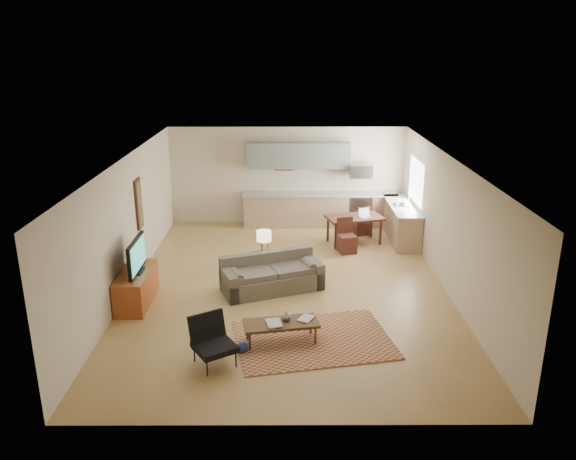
{
  "coord_description": "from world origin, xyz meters",
  "views": [
    {
      "loc": [
        -0.04,
        -10.77,
        4.82
      ],
      "look_at": [
        0.0,
        0.3,
        1.15
      ],
      "focal_mm": 35.0,
      "sensor_mm": 36.0,
      "label": 1
    }
  ],
  "objects_px": {
    "coffee_table": "(281,332)",
    "tv_credenza": "(137,287)",
    "armchair": "(214,342)",
    "console_table": "(264,267)",
    "sofa": "(272,274)",
    "dining_table": "(354,230)"
  },
  "relations": [
    {
      "from": "sofa",
      "to": "coffee_table",
      "type": "xyz_separation_m",
      "value": [
        0.2,
        -2.13,
        -0.18
      ]
    },
    {
      "from": "console_table",
      "to": "coffee_table",
      "type": "bearing_deg",
      "value": -100.56
    },
    {
      "from": "coffee_table",
      "to": "armchair",
      "type": "xyz_separation_m",
      "value": [
        -1.04,
        -0.7,
        0.2
      ]
    },
    {
      "from": "tv_credenza",
      "to": "dining_table",
      "type": "xyz_separation_m",
      "value": [
        4.64,
        3.5,
        0.02
      ]
    },
    {
      "from": "tv_credenza",
      "to": "dining_table",
      "type": "bearing_deg",
      "value": 37.03
    },
    {
      "from": "tv_credenza",
      "to": "console_table",
      "type": "distance_m",
      "value": 2.68
    },
    {
      "from": "coffee_table",
      "to": "console_table",
      "type": "xyz_separation_m",
      "value": [
        -0.38,
        2.62,
        0.13
      ]
    },
    {
      "from": "sofa",
      "to": "tv_credenza",
      "type": "height_order",
      "value": "sofa"
    },
    {
      "from": "dining_table",
      "to": "sofa",
      "type": "bearing_deg",
      "value": -139.35
    },
    {
      "from": "coffee_table",
      "to": "dining_table",
      "type": "distance_m",
      "value": 5.36
    },
    {
      "from": "coffee_table",
      "to": "tv_credenza",
      "type": "relative_size",
      "value": 0.89
    },
    {
      "from": "armchair",
      "to": "tv_credenza",
      "type": "bearing_deg",
      "value": 96.88
    },
    {
      "from": "sofa",
      "to": "coffee_table",
      "type": "distance_m",
      "value": 2.15
    },
    {
      "from": "tv_credenza",
      "to": "dining_table",
      "type": "relative_size",
      "value": 1.03
    },
    {
      "from": "console_table",
      "to": "sofa",
      "type": "bearing_deg",
      "value": -88.73
    },
    {
      "from": "armchair",
      "to": "tv_credenza",
      "type": "relative_size",
      "value": 0.55
    },
    {
      "from": "tv_credenza",
      "to": "sofa",
      "type": "bearing_deg",
      "value": 12.75
    },
    {
      "from": "console_table",
      "to": "tv_credenza",
      "type": "bearing_deg",
      "value": -174.95
    },
    {
      "from": "console_table",
      "to": "armchair",
      "type": "bearing_deg",
      "value": -120.05
    },
    {
      "from": "sofa",
      "to": "armchair",
      "type": "height_order",
      "value": "armchair"
    },
    {
      "from": "tv_credenza",
      "to": "console_table",
      "type": "bearing_deg",
      "value": 23.85
    },
    {
      "from": "coffee_table",
      "to": "tv_credenza",
      "type": "xyz_separation_m",
      "value": [
        -2.83,
        1.54,
        0.14
      ]
    }
  ]
}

